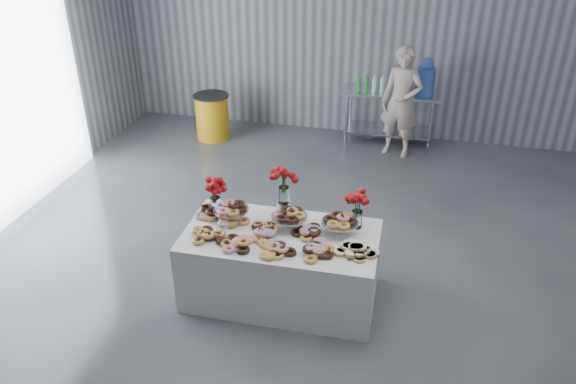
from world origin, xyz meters
name	(u,v)px	position (x,y,z in m)	size (l,w,h in m)	color
ground	(306,299)	(0.00, 0.00, 0.00)	(9.00, 9.00, 0.00)	#383B40
room_walls	(281,38)	(-0.27, 0.07, 2.64)	(8.04, 9.04, 4.02)	gray
display_table	(281,266)	(-0.27, 0.01, 0.38)	(1.90, 1.00, 0.75)	white
prep_table	(390,108)	(0.46, 4.10, 0.62)	(1.50, 0.60, 0.90)	silver
donut_mounds	(280,233)	(-0.27, -0.04, 0.80)	(1.80, 0.80, 0.09)	tan
cake_stand_left	(231,208)	(-0.82, 0.15, 0.89)	(0.36, 0.36, 0.17)	silver
cake_stand_mid	(289,215)	(-0.22, 0.16, 0.89)	(0.36, 0.36, 0.17)	silver
cake_stand_right	(340,221)	(0.28, 0.17, 0.89)	(0.36, 0.36, 0.17)	silver
danish_pile	(356,248)	(0.49, -0.13, 0.81)	(0.48, 0.48, 0.11)	silver
bouquet_left	(214,188)	(-1.02, 0.24, 1.05)	(0.26, 0.26, 0.42)	white
bouquet_right	(358,201)	(0.43, 0.32, 1.05)	(0.26, 0.26, 0.42)	white
bouquet_center	(284,183)	(-0.32, 0.36, 1.13)	(0.26, 0.26, 0.57)	silver
water_jug	(426,78)	(0.96, 4.10, 1.15)	(0.28, 0.28, 0.55)	#426CE2
drink_bottles	(370,83)	(0.14, 4.00, 1.04)	(0.54, 0.08, 0.27)	#268C33
person	(401,102)	(0.64, 3.78, 0.84)	(0.62, 0.40, 1.69)	#CC8C93
trash_barrel	(212,117)	(-2.37, 3.68, 0.37)	(0.58, 0.58, 0.74)	gold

